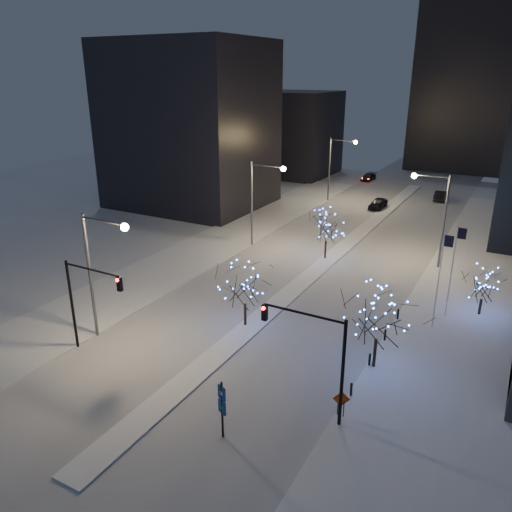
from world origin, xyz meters
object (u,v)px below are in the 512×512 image
Objects in this scene: street_lamp_w_mid at (260,193)px; traffic_signal_east at (318,349)px; construction_sign at (341,401)px; street_lamp_w_far at (336,161)px; holiday_tree_median_far at (326,228)px; street_lamp_w_near at (98,261)px; car_far at (368,177)px; holiday_tree_plaza_far at (484,286)px; holiday_tree_median_near at (245,285)px; traffic_signal_west at (85,294)px; car_near at (378,203)px; street_lamp_east at (436,208)px; holiday_tree_plaza_near at (378,316)px; wayfinding_sign at (222,404)px; car_mid at (441,195)px.

street_lamp_w_mid is 1.43× the size of traffic_signal_east.
street_lamp_w_mid is 5.80× the size of construction_sign.
street_lamp_w_far reaches higher than holiday_tree_median_far.
street_lamp_w_near reaches higher than car_far.
street_lamp_w_near reaches higher than holiday_tree_plaza_far.
traffic_signal_west is at bearing -131.46° from holiday_tree_median_near.
street_lamp_w_near is 2.11× the size of car_near.
street_lamp_w_far is at bearing 101.10° from holiday_tree_median_near.
street_lamp_w_far is at bearing 130.85° from street_lamp_east.
street_lamp_w_far is 43.92m from holiday_tree_median_near.
street_lamp_w_near and street_lamp_w_far have the same top height.
traffic_signal_east reaches higher than holiday_tree_plaza_near.
street_lamp_w_far is 26.83m from holiday_tree_median_far.
street_lamp_w_mid is 2.11× the size of car_near.
street_lamp_w_far is at bearing 126.71° from wayfinding_sign.
traffic_signal_west is 1.48× the size of car_near.
holiday_tree_median_near is at bearing -90.00° from holiday_tree_median_far.
traffic_signal_west is 1.48× the size of car_mid.
street_lamp_w_far reaches higher than traffic_signal_west.
street_lamp_east reaches higher than holiday_tree_median_near.
street_lamp_east is at bearing 91.09° from holiday_tree_plaza_near.
holiday_tree_plaza_far is at bearing 101.98° from car_mid.
traffic_signal_west is 51.62m from car_near.
street_lamp_w_near is 20.50m from holiday_tree_plaza_near.
wayfinding_sign is at bearing -134.04° from traffic_signal_east.
street_lamp_w_far is 2.11× the size of car_mid.
street_lamp_w_far is 9.42m from car_near.
traffic_signal_west reaches higher than construction_sign.
street_lamp_w_mid is 32.17m from construction_sign.
traffic_signal_east is (17.38, 1.00, 0.00)m from traffic_signal_west.
street_lamp_w_near is 61.23m from car_mid.
car_far is 1.23× the size of wayfinding_sign.
holiday_tree_median_near is at bearing 175.10° from holiday_tree_plaza_near.
holiday_tree_plaza_far is at bearing 34.32° from holiday_tree_median_near.
holiday_tree_plaza_near is at bearing -4.90° from holiday_tree_median_near.
car_far is 44.94m from holiday_tree_median_far.
car_mid is 2.75× the size of construction_sign.
street_lamp_east is 11.98m from holiday_tree_plaza_far.
holiday_tree_median_far is at bearing -2.13° from street_lamp_w_mid.
street_lamp_east is at bearing 87.74° from traffic_signal_east.
car_near reaches higher than car_far.
car_far is at bearing 123.25° from wayfinding_sign.
traffic_signal_east reaches higher than car_mid.
holiday_tree_plaza_far is (5.99, -9.70, -3.67)m from street_lamp_east.
car_near is at bearing 119.80° from holiday_tree_plaza_far.
street_lamp_east is (19.02, 3.00, -0.05)m from street_lamp_w_mid.
car_near is at bearing 72.78° from street_lamp_w_mid.
construction_sign is (-0.20, -6.27, -2.89)m from holiday_tree_plaza_near.
holiday_tree_plaza_far is (16.58, 11.32, -0.92)m from holiday_tree_median_near.
street_lamp_east reaches higher than car_near.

